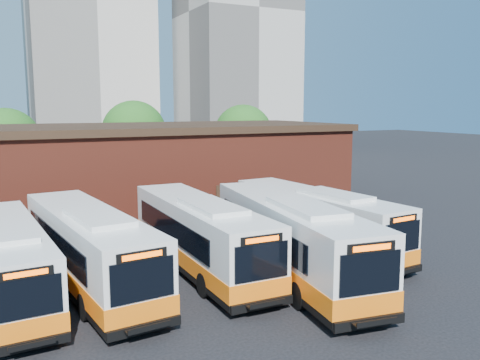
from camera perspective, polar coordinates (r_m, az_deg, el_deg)
name	(u,v)px	position (r m, az deg, el deg)	size (l,w,h in m)	color
ground	(296,291)	(22.27, 6.31, -12.26)	(220.00, 220.00, 0.00)	black
bus_farwest	(8,264)	(22.87, -24.56, -8.55)	(3.21, 11.98, 3.23)	white
bus_west	(89,251)	(23.10, -16.60, -7.64)	(4.04, 13.04, 3.50)	white
bus_midwest	(200,237)	(24.50, -4.56, -6.42)	(2.75, 12.86, 3.49)	white
bus_mideast	(290,241)	(23.54, 5.63, -6.82)	(4.44, 13.73, 3.69)	white
bus_east	(315,222)	(28.02, 8.47, -4.69)	(3.65, 12.61, 3.39)	white
transit_worker	(367,282)	(21.12, 14.03, -11.08)	(0.64, 0.42, 1.77)	#111733
depot_building	(156,166)	(39.45, -9.42, 1.59)	(28.60, 12.60, 6.40)	maroon
tree_west	(6,142)	(49.64, -24.75, 3.91)	(6.00, 6.00, 7.65)	#382314
tree_mid	(134,133)	(53.28, -11.81, 5.22)	(6.56, 6.56, 8.36)	#382314
tree_east	(243,134)	(54.35, 0.35, 5.19)	(6.24, 6.24, 7.96)	#382314
tower_right	(236,13)	(96.40, -0.50, 18.21)	(18.00, 18.00, 49.20)	#B0ABA2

